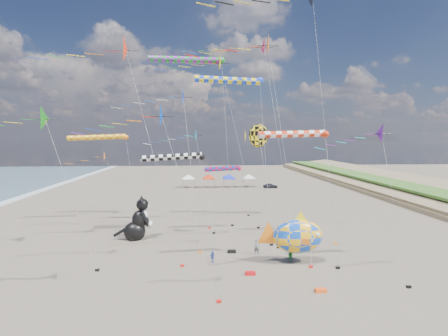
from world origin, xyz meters
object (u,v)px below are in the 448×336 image
child_green (291,256)px  child_blue (212,257)px  cat_inflatable (137,218)px  person_adult (257,247)px  parked_car (270,186)px  fish_inflatable (297,236)px

child_green → child_blue: bearing=-151.3°
cat_inflatable → child_blue: size_ratio=4.65×
cat_inflatable → person_adult: cat_inflatable is taller
cat_inflatable → parked_car: size_ratio=1.52×
person_adult → cat_inflatable: bearing=150.3°
cat_inflatable → parked_car: cat_inflatable is taller
fish_inflatable → child_green: (-0.42, 0.72, -2.17)m
cat_inflatable → child_green: cat_inflatable is taller
fish_inflatable → parked_car: 52.04m
child_green → child_blue: size_ratio=1.06×
person_adult → child_green: bearing=-42.3°
child_green → child_blue: child_green is taller
child_blue → fish_inflatable: bearing=-48.1°
child_blue → parked_car: parked_car is taller
cat_inflatable → parked_car: bearing=51.4°
person_adult → child_blue: person_adult is taller
person_adult → parked_car: 49.63m
child_green → fish_inflatable: bearing=-27.9°
cat_inflatable → child_blue: 12.35m
child_blue → parked_car: (16.32, 50.23, 0.02)m
fish_inflatable → child_green: size_ratio=5.46×
child_blue → child_green: bearing=-43.2°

